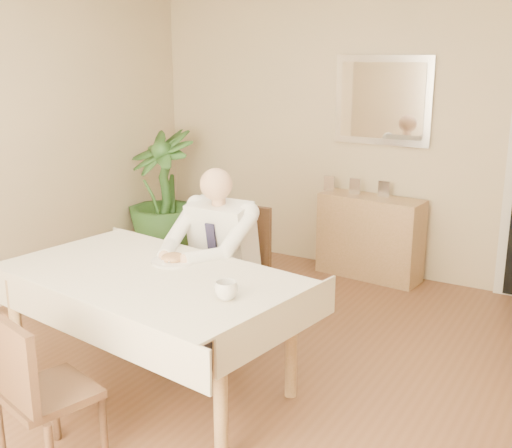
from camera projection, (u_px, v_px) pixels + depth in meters
The scene contains 16 objects.
room at pixel (224, 177), 3.51m from camera, with size 5.00×5.02×2.60m.
mirror at pixel (382, 101), 5.49m from camera, with size 0.86×0.04×0.76m.
dining_table at pixel (150, 287), 3.65m from camera, with size 1.86×1.26×0.75m.
chair_far at pixel (233, 266), 4.43m from camera, with size 0.46×0.46×0.94m.
chair_near at pixel (36, 388), 2.96m from camera, with size 0.48×0.49×0.83m.
seated_man at pixel (209, 255), 4.14m from camera, with size 0.48×0.72×1.24m.
plate at pixel (173, 261), 3.80m from camera, with size 0.26×0.26×0.02m, color white.
food at pixel (173, 258), 3.80m from camera, with size 0.14×0.14×0.06m, color olive.
knife at pixel (172, 262), 3.73m from camera, with size 0.01×0.01×0.13m, color silver.
fork at pixel (161, 260), 3.77m from camera, with size 0.01×0.01×0.13m, color silver.
coffee_mug at pixel (226, 290), 3.24m from camera, with size 0.12×0.12×0.09m, color white.
sideboard at pixel (370, 237), 5.68m from camera, with size 0.92×0.31×0.73m, color tan.
photo_frame_left at pixel (329, 184), 5.79m from camera, with size 0.10×0.02×0.14m, color silver.
photo_frame_center at pixel (355, 186), 5.68m from camera, with size 0.10×0.02×0.14m, color silver.
photo_frame_right at pixel (384, 189), 5.57m from camera, with size 0.10×0.02×0.14m, color silver.
potted_palm at pixel (163, 195), 6.17m from camera, with size 0.69×0.69×1.24m, color #27501F.
Camera 1 is at (1.90, -2.89, 1.98)m, focal length 45.00 mm.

